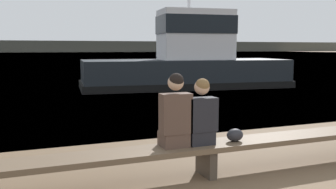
{
  "coord_description": "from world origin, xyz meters",
  "views": [
    {
      "loc": [
        -2.59,
        -2.02,
        1.88
      ],
      "look_at": [
        0.45,
        5.75,
        0.83
      ],
      "focal_mm": 40.0,
      "sensor_mm": 36.0,
      "label": 1
    }
  ],
  "objects_px": {
    "bench_main": "(206,149)",
    "person_right": "(201,115)",
    "person_left": "(175,114)",
    "shopping_bag": "(235,135)",
    "tugboat_red": "(188,63)"
  },
  "relations": [
    {
      "from": "person_left",
      "to": "shopping_bag",
      "type": "relative_size",
      "value": 4.04
    },
    {
      "from": "bench_main",
      "to": "person_left",
      "type": "distance_m",
      "value": 0.75
    },
    {
      "from": "bench_main",
      "to": "tugboat_red",
      "type": "relative_size",
      "value": 0.78
    },
    {
      "from": "person_left",
      "to": "shopping_bag",
      "type": "bearing_deg",
      "value": -1.38
    },
    {
      "from": "person_right",
      "to": "person_left",
      "type": "bearing_deg",
      "value": -179.74
    },
    {
      "from": "person_right",
      "to": "shopping_bag",
      "type": "height_order",
      "value": "person_right"
    },
    {
      "from": "person_right",
      "to": "tugboat_red",
      "type": "bearing_deg",
      "value": 66.42
    },
    {
      "from": "bench_main",
      "to": "shopping_bag",
      "type": "relative_size",
      "value": 30.22
    },
    {
      "from": "bench_main",
      "to": "person_left",
      "type": "height_order",
      "value": "person_left"
    },
    {
      "from": "person_right",
      "to": "shopping_bag",
      "type": "xyz_separation_m",
      "value": [
        0.56,
        -0.02,
        -0.34
      ]
    },
    {
      "from": "person_left",
      "to": "tugboat_red",
      "type": "height_order",
      "value": "tugboat_red"
    },
    {
      "from": "person_left",
      "to": "shopping_bag",
      "type": "xyz_separation_m",
      "value": [
        0.96,
        -0.02,
        -0.38
      ]
    },
    {
      "from": "bench_main",
      "to": "shopping_bag",
      "type": "height_order",
      "value": "shopping_bag"
    },
    {
      "from": "shopping_bag",
      "to": "person_left",
      "type": "bearing_deg",
      "value": 178.62
    },
    {
      "from": "bench_main",
      "to": "person_right",
      "type": "height_order",
      "value": "person_right"
    }
  ]
}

